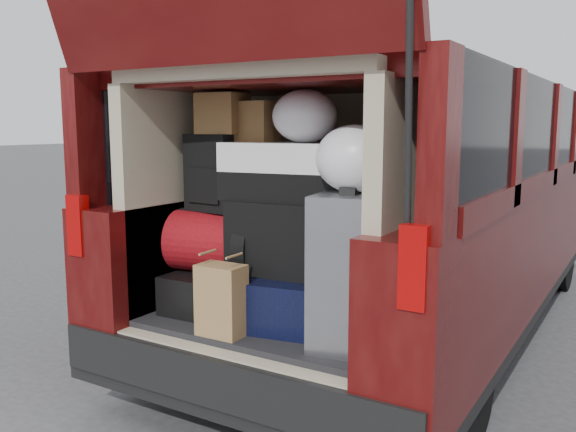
% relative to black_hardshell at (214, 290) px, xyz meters
% --- Properties ---
extents(minivan, '(1.90, 5.35, 2.77)m').
position_rel_black_hardshell_xyz_m(minivan, '(0.39, 1.72, 0.26)').
color(minivan, black).
rests_on(minivan, ground).
extents(load_floor, '(1.24, 1.05, 0.55)m').
position_rel_black_hardshell_xyz_m(load_floor, '(0.39, 0.14, -0.37)').
color(load_floor, black).
rests_on(load_floor, ground).
extents(black_hardshell, '(0.38, 0.51, 0.20)m').
position_rel_black_hardshell_xyz_m(black_hardshell, '(0.00, 0.00, 0.00)').
color(black_hardshell, black).
rests_on(black_hardshell, load_floor).
extents(navy_hardshell, '(0.54, 0.62, 0.24)m').
position_rel_black_hardshell_xyz_m(navy_hardshell, '(0.46, 0.03, 0.02)').
color(navy_hardshell, black).
rests_on(navy_hardshell, load_floor).
extents(silver_roller, '(0.35, 0.49, 0.67)m').
position_rel_black_hardshell_xyz_m(silver_roller, '(0.84, -0.09, 0.23)').
color(silver_roller, silver).
rests_on(silver_roller, load_floor).
extents(kraft_bag, '(0.22, 0.14, 0.33)m').
position_rel_black_hardshell_xyz_m(kraft_bag, '(0.29, -0.31, 0.07)').
color(kraft_bag, '#9E7547').
rests_on(kraft_bag, load_floor).
extents(red_duffel, '(0.53, 0.39, 0.32)m').
position_rel_black_hardshell_xyz_m(red_duffel, '(0.03, 0.00, 0.26)').
color(red_duffel, '#9E0E16').
rests_on(red_duffel, black_hardshell).
extents(black_soft_case, '(0.52, 0.33, 0.36)m').
position_rel_black_hardshell_xyz_m(black_soft_case, '(0.41, 0.02, 0.32)').
color(black_soft_case, black).
rests_on(black_soft_case, navy_hardshell).
extents(backpack, '(0.29, 0.19, 0.40)m').
position_rel_black_hardshell_xyz_m(backpack, '(-0.01, 0.03, 0.61)').
color(backpack, black).
rests_on(backpack, red_duffel).
extents(twotone_duffel, '(0.65, 0.40, 0.28)m').
position_rel_black_hardshell_xyz_m(twotone_duffel, '(0.42, 0.07, 0.64)').
color(twotone_duffel, white).
rests_on(twotone_duffel, black_soft_case).
extents(grocery_sack_lower, '(0.24, 0.20, 0.20)m').
position_rel_black_hardshell_xyz_m(grocery_sack_lower, '(0.04, 0.04, 0.91)').
color(grocery_sack_lower, brown).
rests_on(grocery_sack_lower, backpack).
extents(grocery_sack_upper, '(0.21, 0.17, 0.20)m').
position_rel_black_hardshell_xyz_m(grocery_sack_upper, '(0.21, 0.10, 0.87)').
color(grocery_sack_upper, brown).
rests_on(grocery_sack_upper, twotone_duffel).
extents(plastic_bag_center, '(0.35, 0.33, 0.25)m').
position_rel_black_hardshell_xyz_m(plastic_bag_center, '(0.51, 0.06, 0.90)').
color(plastic_bag_center, white).
rests_on(plastic_bag_center, twotone_duffel).
extents(plastic_bag_right, '(0.39, 0.38, 0.29)m').
position_rel_black_hardshell_xyz_m(plastic_bag_right, '(0.83, -0.08, 0.71)').
color(plastic_bag_right, white).
rests_on(plastic_bag_right, silver_roller).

